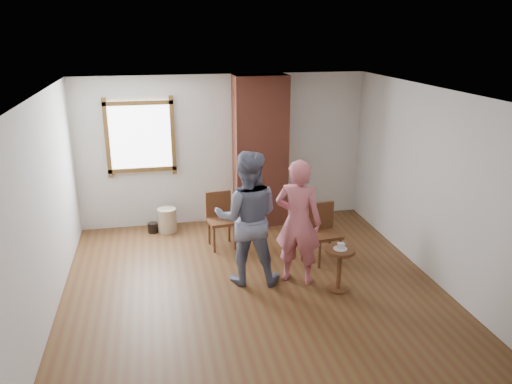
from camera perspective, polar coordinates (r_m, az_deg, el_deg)
The scene contains 12 objects.
ground at distance 6.70m, azimuth -0.05°, elevation -11.63°, with size 5.50×5.50×0.00m, color brown.
room_shell at distance 6.57m, azimuth -1.61°, elevation 4.80°, with size 5.04×5.52×2.62m.
brick_chimney at distance 8.62m, azimuth 0.48°, elevation 4.64°, with size 0.90×0.50×2.60m, color #994A36.
stoneware_crock at distance 8.67m, azimuth -10.11°, elevation -3.17°, with size 0.32×0.32×0.41m, color tan.
dark_pot at distance 8.71m, azimuth -11.70°, elevation -4.01°, with size 0.17×0.17×0.17m, color black.
dining_chair_left at distance 7.92m, azimuth -4.10°, elevation -2.80°, with size 0.46×0.46×0.88m.
dining_chair_right at distance 7.47m, azimuth 7.71°, elevation -4.26°, with size 0.46×0.46×0.88m.
side_table at distance 6.71m, azimuth 9.51°, elevation -7.95°, with size 0.40×0.40×0.60m.
cake_plate at distance 6.62m, azimuth 9.60°, elevation -6.40°, with size 0.18×0.18×0.01m, color white.
cake_slice at distance 6.61m, azimuth 9.70°, elevation -6.12°, with size 0.08×0.07×0.06m, color silver.
man at distance 6.66m, azimuth -0.98°, elevation -2.99°, with size 0.90×0.70×1.84m, color #131635.
person_pink at distance 6.69m, azimuth 4.84°, elevation -3.45°, with size 0.63×0.42×1.74m, color #CA6570.
Camera 1 is at (-1.18, -5.68, 3.36)m, focal length 35.00 mm.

